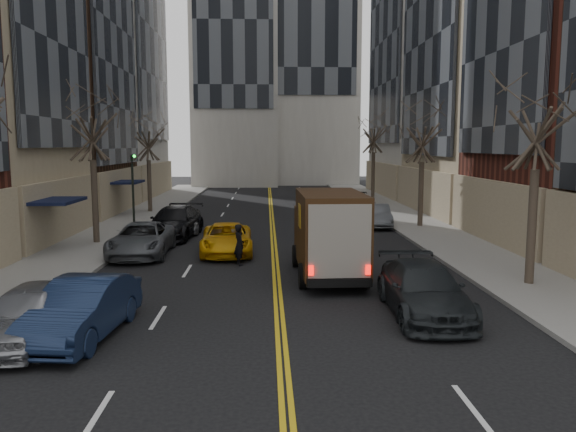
% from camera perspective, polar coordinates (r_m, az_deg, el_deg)
% --- Properties ---
extents(sidewalk_left, '(4.00, 66.00, 0.15)m').
position_cam_1_polar(sidewalk_left, '(36.19, -16.01, -0.76)').
color(sidewalk_left, slate).
rests_on(sidewalk_left, ground).
extents(sidewalk_right, '(4.00, 66.00, 0.15)m').
position_cam_1_polar(sidewalk_right, '(36.37, 12.71, -0.61)').
color(sidewalk_right, slate).
rests_on(sidewalk_right, ground).
extents(tree_lf_mid, '(3.20, 3.20, 8.91)m').
position_cam_1_polar(tree_lf_mid, '(29.11, -19.38, 10.11)').
color(tree_lf_mid, '#382D23').
rests_on(tree_lf_mid, sidewalk_left).
extents(tree_lf_far, '(3.20, 3.20, 8.12)m').
position_cam_1_polar(tree_lf_far, '(41.69, -14.06, 8.53)').
color(tree_lf_far, '#382D23').
rests_on(tree_lf_far, sidewalk_left).
extents(tree_rt_near, '(3.20, 3.20, 8.71)m').
position_cam_1_polar(tree_rt_near, '(20.98, 24.14, 10.76)').
color(tree_rt_near, '#382D23').
rests_on(tree_rt_near, sidewalk_right).
extents(tree_rt_mid, '(3.20, 3.20, 8.32)m').
position_cam_1_polar(tree_rt_mid, '(34.09, 13.54, 9.12)').
color(tree_rt_mid, '#382D23').
rests_on(tree_rt_mid, sidewalk_right).
extents(tree_rt_far, '(3.20, 3.20, 9.11)m').
position_cam_1_polar(tree_rt_far, '(48.71, 8.73, 9.29)').
color(tree_rt_far, '#382D23').
rests_on(tree_rt_far, sidewalk_right).
extents(traffic_signal, '(0.29, 0.26, 4.70)m').
position_cam_1_polar(traffic_signal, '(30.70, -15.48, 3.02)').
color(traffic_signal, black).
rests_on(traffic_signal, sidewalk_left).
extents(ups_truck, '(2.51, 5.96, 3.24)m').
position_cam_1_polar(ups_truck, '(20.89, 4.16, -1.88)').
color(ups_truck, black).
rests_on(ups_truck, ground).
extents(observer_sedan, '(2.20, 5.18, 1.49)m').
position_cam_1_polar(observer_sedan, '(16.93, 13.60, -7.31)').
color(observer_sedan, black).
rests_on(observer_sedan, ground).
extents(taxi, '(2.52, 5.03, 1.37)m').
position_cam_1_polar(taxi, '(25.72, -6.25, -2.32)').
color(taxi, '#DD9B09').
rests_on(taxi, ground).
extents(pedestrian, '(0.61, 0.73, 1.71)m').
position_cam_1_polar(pedestrian, '(23.20, -4.98, -2.93)').
color(pedestrian, black).
rests_on(pedestrian, ground).
extents(parked_lf_a, '(1.85, 4.40, 1.49)m').
position_cam_1_polar(parked_lf_a, '(15.65, -24.75, -9.00)').
color(parked_lf_a, '#97999E').
rests_on(parked_lf_a, ground).
extents(parked_lf_b, '(2.09, 4.75, 1.52)m').
position_cam_1_polar(parked_lf_b, '(15.50, -20.17, -8.87)').
color(parked_lf_b, '#111C36').
rests_on(parked_lf_b, ground).
extents(parked_lf_c, '(2.55, 5.33, 1.47)m').
position_cam_1_polar(parked_lf_c, '(25.96, -14.65, -2.31)').
color(parked_lf_c, '#505358').
rests_on(parked_lf_c, ground).
extents(parked_lf_d, '(2.86, 5.84, 1.64)m').
position_cam_1_polar(parked_lf_d, '(30.65, -11.45, -0.62)').
color(parked_lf_d, black).
rests_on(parked_lf_d, ground).
extents(parked_lf_e, '(2.21, 4.55, 1.50)m').
position_cam_1_polar(parked_lf_e, '(32.48, -10.59, -0.29)').
color(parked_lf_e, '#95979C').
rests_on(parked_lf_e, ground).
extents(parked_rt_a, '(1.73, 4.24, 1.37)m').
position_cam_1_polar(parked_rt_a, '(34.27, 9.01, 0.03)').
color(parked_rt_a, '#494C51').
rests_on(parked_rt_a, ground).
extents(parked_rt_b, '(2.96, 5.60, 1.50)m').
position_cam_1_polar(parked_rt_b, '(40.79, 6.63, 1.31)').
color(parked_rt_b, '#B1B3BA').
rests_on(parked_rt_b, ground).
extents(parked_rt_c, '(2.38, 5.00, 1.41)m').
position_cam_1_polar(parked_rt_c, '(41.12, 7.11, 1.28)').
color(parked_rt_c, black).
rests_on(parked_rt_c, ground).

